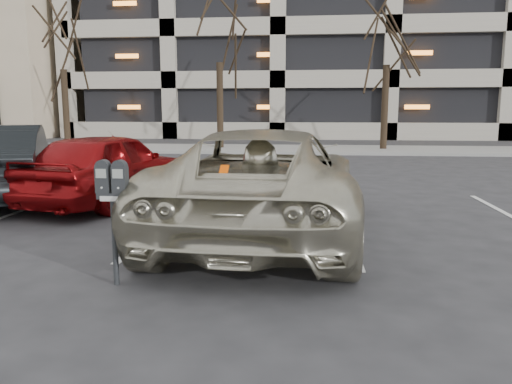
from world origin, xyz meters
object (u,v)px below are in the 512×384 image
(tree_c, at_px, (389,10))
(parking_meter, at_px, (112,192))
(tree_b, at_px, (219,7))
(car_dark, at_px, (2,163))
(suv_silver, at_px, (265,181))
(tree_a, at_px, (60,19))
(car_red, at_px, (109,167))

(tree_c, height_order, parking_meter, tree_c)
(tree_b, distance_m, car_dark, 13.71)
(tree_c, xyz_separation_m, suv_silver, (-3.81, -14.62, -5.00))
(tree_c, relative_size, car_dark, 1.78)
(tree_a, height_order, suv_silver, tree_a)
(tree_b, bearing_deg, car_dark, -99.77)
(suv_silver, distance_m, car_red, 3.77)
(parking_meter, relative_size, car_red, 0.31)
(parking_meter, xyz_separation_m, suv_silver, (1.32, 2.31, -0.21))
(tree_b, height_order, car_red, tree_b)
(tree_b, relative_size, car_red, 2.06)
(tree_a, bearing_deg, car_dark, -68.74)
(parking_meter, distance_m, suv_silver, 2.67)
(parking_meter, distance_m, car_dark, 6.00)
(tree_b, xyz_separation_m, tree_c, (7.00, 0.00, -0.26))
(car_red, bearing_deg, tree_c, -108.00)
(tree_c, distance_m, parking_meter, 18.32)
(tree_a, bearing_deg, tree_c, 0.00)
(tree_a, relative_size, tree_c, 0.98)
(tree_c, bearing_deg, suv_silver, -104.60)
(car_red, bearing_deg, tree_b, -78.79)
(tree_b, distance_m, suv_silver, 15.86)
(tree_a, height_order, tree_c, tree_c)
(tree_c, height_order, suv_silver, tree_c)
(car_red, bearing_deg, car_dark, 9.00)
(tree_b, bearing_deg, tree_a, 180.00)
(tree_b, height_order, car_dark, tree_b)
(car_red, relative_size, car_dark, 0.90)
(parking_meter, xyz_separation_m, car_red, (-1.83, 4.38, -0.27))
(tree_a, distance_m, tree_b, 7.01)
(parking_meter, bearing_deg, tree_a, 118.72)
(tree_c, xyz_separation_m, car_dark, (-9.15, -12.47, -5.01))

